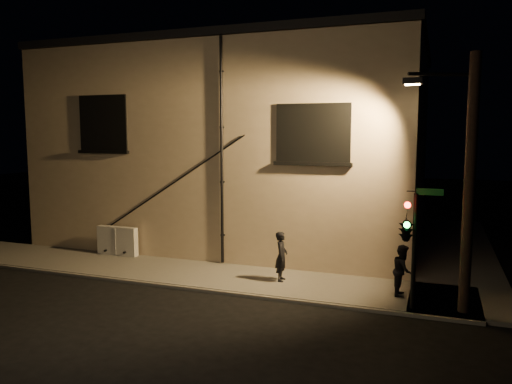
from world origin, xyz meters
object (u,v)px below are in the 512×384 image
at_px(utility_cabinet, 117,241).
at_px(traffic_signal, 407,229).
at_px(pedestrian_b, 403,270).
at_px(pedestrian_a, 281,256).
at_px(streetlamp_pole, 466,179).

bearing_deg(utility_cabinet, traffic_signal, -12.60).
bearing_deg(traffic_signal, pedestrian_b, 96.74).
bearing_deg(traffic_signal, utility_cabinet, 167.40).
height_order(utility_cabinet, pedestrian_b, pedestrian_b).
xyz_separation_m(pedestrian_a, pedestrian_b, (3.87, -0.20, -0.05)).
relative_size(pedestrian_a, pedestrian_b, 1.07).
xyz_separation_m(utility_cabinet, pedestrian_a, (7.23, -1.12, 0.25)).
xyz_separation_m(utility_cabinet, pedestrian_b, (11.10, -1.32, 0.20)).
bearing_deg(streetlamp_pole, pedestrian_a, 169.70).
distance_m(utility_cabinet, pedestrian_b, 11.18).
distance_m(pedestrian_b, streetlamp_pole, 3.38).
xyz_separation_m(pedestrian_a, streetlamp_pole, (5.45, -0.99, 2.83)).
height_order(pedestrian_b, traffic_signal, traffic_signal).
relative_size(pedestrian_a, traffic_signal, 0.49).
height_order(traffic_signal, streetlamp_pole, streetlamp_pole).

